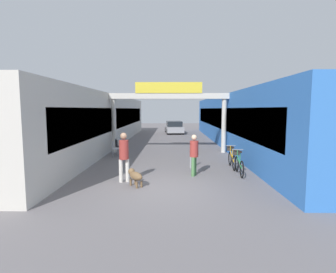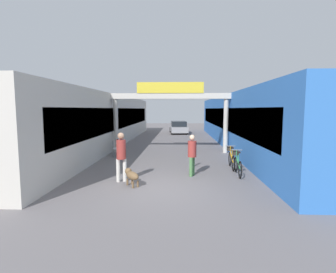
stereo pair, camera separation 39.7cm
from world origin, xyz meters
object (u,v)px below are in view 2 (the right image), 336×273
Objects in this scene: pedestrian_with_dog at (121,153)px; parked_car_silver at (178,127)px; bicycle_green_nearest at (238,164)px; bicycle_orange_second at (231,158)px; cafe_chair_aluminium_nearer at (116,147)px; pedestrian_companion at (192,153)px; dog_on_leash at (132,175)px; cafe_chair_black_farther at (120,145)px; bollard_post_metal at (190,156)px.

pedestrian_with_dog is 0.44× the size of parked_car_silver.
bicycle_orange_second is (-0.03, 1.19, 0.00)m from bicycle_green_nearest.
bicycle_orange_second is 1.90× the size of cafe_chair_aluminium_nearer.
bicycle_green_nearest is at bearing 9.07° from pedestrian_companion.
pedestrian_with_dog reaches higher than bicycle_green_nearest.
bicycle_green_nearest reaches higher than dog_on_leash.
pedestrian_with_dog is 1.10× the size of pedestrian_companion.
bicycle_orange_second is (3.99, 2.94, 0.07)m from dog_on_leash.
pedestrian_with_dog is 2.30× the size of dog_on_leash.
cafe_chair_black_farther is at bearing 106.56° from dog_on_leash.
pedestrian_with_dog is 2.03× the size of cafe_chair_aluminium_nearer.
cafe_chair_black_farther is at bearing -104.20° from parked_car_silver.
bicycle_green_nearest is 6.99m from cafe_chair_aluminium_nearer.
dog_on_leash is 3.48m from bollard_post_metal.
bicycle_green_nearest reaches higher than cafe_chair_black_farther.
cafe_chair_black_farther is at bearing 87.69° from cafe_chair_aluminium_nearer.
pedestrian_companion reaches higher than cafe_chair_aluminium_nearer.
bicycle_green_nearest is at bearing -88.78° from bicycle_orange_second.
bollard_post_metal is (-0.03, 1.30, -0.38)m from pedestrian_companion.
bicycle_orange_second reaches higher than cafe_chair_black_farther.
dog_on_leash is 6.58m from cafe_chair_black_farther.
bollard_post_metal is 4.86m from cafe_chair_aluminium_nearer.
cafe_chair_black_farther is at bearing 142.29° from bicycle_green_nearest.
cafe_chair_black_farther is (-5.86, 3.37, 0.10)m from bicycle_orange_second.
bicycle_orange_second reaches higher than cafe_chair_aluminium_nearer.
pedestrian_companion reaches higher than bicycle_green_nearest.
bicycle_green_nearest is 1.00× the size of bicycle_orange_second.
parked_car_silver is (-2.46, 16.80, 0.21)m from bicycle_orange_second.
bicycle_orange_second is 1.90× the size of cafe_chair_black_farther.
bicycle_green_nearest is (4.01, 1.75, 0.07)m from dog_on_leash.
pedestrian_with_dog is 1.07× the size of bicycle_orange_second.
pedestrian_companion is at bearing -88.03° from parked_car_silver.
cafe_chair_aluminium_nearer is at bearing -92.31° from cafe_chair_black_farther.
pedestrian_with_dog is 0.97m from dog_on_leash.
bicycle_orange_second is (4.45, 2.43, -0.61)m from pedestrian_with_dog.
cafe_chair_aluminium_nearer is at bearing 109.27° from dog_on_leash.
cafe_chair_aluminium_nearer is (-1.44, 4.95, -0.50)m from pedestrian_with_dog.
pedestrian_companion is 1.85× the size of cafe_chair_aluminium_nearer.
pedestrian_companion is at bearing -44.57° from cafe_chair_aluminium_nearer.
dog_on_leash is at bearing -156.44° from bicycle_green_nearest.
parked_car_silver reaches higher than dog_on_leash.
bicycle_green_nearest is 2.14m from bollard_post_metal.
parked_car_silver is (3.40, 13.43, 0.10)m from cafe_chair_black_farther.
dog_on_leash is 0.46× the size of bicycle_orange_second.
pedestrian_companion reaches higher than bollard_post_metal.
bollard_post_metal reaches higher than bicycle_orange_second.
pedestrian_companion is 0.97× the size of bicycle_green_nearest.
pedestrian_companion reaches higher than dog_on_leash.
cafe_chair_aluminium_nearer is (-5.92, 3.71, 0.10)m from bicycle_green_nearest.
pedestrian_companion is at bearing -170.93° from bicycle_green_nearest.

